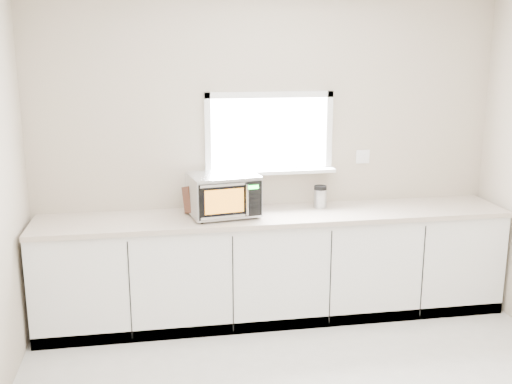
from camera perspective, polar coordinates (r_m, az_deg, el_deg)
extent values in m
cube|color=#B6A591|center=(5.17, 1.20, 3.45)|extent=(4.00, 0.02, 2.70)
cube|color=white|center=(5.12, 1.25, 5.63)|extent=(1.00, 0.02, 0.60)
cube|color=white|center=(5.11, 1.37, 1.98)|extent=(1.12, 0.16, 0.03)
cube|color=white|center=(5.07, 1.30, 9.24)|extent=(1.10, 0.04, 0.05)
cube|color=white|center=(5.16, 1.26, 2.03)|extent=(1.10, 0.04, 0.05)
cube|color=white|center=(5.03, -4.62, 5.45)|extent=(0.05, 0.04, 0.70)
cube|color=white|center=(5.23, 6.95, 5.70)|extent=(0.05, 0.04, 0.70)
cube|color=white|center=(5.39, 10.14, 3.34)|extent=(0.12, 0.01, 0.12)
cube|color=white|center=(5.12, 1.80, -7.20)|extent=(3.92, 0.60, 0.88)
cube|color=beige|center=(4.97, 1.86, -2.27)|extent=(3.92, 0.64, 0.04)
cylinder|color=black|center=(4.70, -5.18, -2.88)|extent=(0.03, 0.03, 0.02)
cylinder|color=black|center=(5.00, -6.09, -1.91)|extent=(0.03, 0.03, 0.02)
cylinder|color=black|center=(4.83, -0.02, -2.40)|extent=(0.03, 0.03, 0.02)
cylinder|color=black|center=(5.12, -1.21, -1.48)|extent=(0.03, 0.03, 0.02)
cube|color=#B4B7BC|center=(4.87, -3.14, -0.25)|extent=(0.59, 0.49, 0.32)
cube|color=black|center=(4.67, -2.42, -0.82)|extent=(0.51, 0.10, 0.28)
cube|color=orange|center=(4.65, -3.02, -0.89)|extent=(0.31, 0.06, 0.19)
cylinder|color=silver|center=(4.69, -0.83, -0.76)|extent=(0.02, 0.02, 0.25)
cube|color=black|center=(4.72, -0.30, -0.65)|extent=(0.13, 0.03, 0.28)
cube|color=#19FF33|center=(4.70, -0.28, 0.47)|extent=(0.09, 0.02, 0.03)
cube|color=silver|center=(4.83, -3.16, 1.64)|extent=(0.59, 0.49, 0.01)
cube|color=#4F291C|center=(4.94, -6.12, -0.70)|extent=(0.16, 0.23, 0.25)
cube|color=black|center=(4.86, -6.25, 0.30)|extent=(0.03, 0.04, 0.09)
cube|color=black|center=(4.87, -5.93, 0.46)|extent=(0.03, 0.04, 0.09)
cube|color=black|center=(4.88, -5.60, 0.27)|extent=(0.03, 0.04, 0.09)
cube|color=black|center=(4.86, -6.10, 0.67)|extent=(0.03, 0.04, 0.09)
cube|color=black|center=(4.87, -5.72, 0.71)|extent=(0.03, 0.04, 0.09)
cylinder|color=brown|center=(5.11, -2.59, 0.31)|extent=(0.34, 0.08, 0.33)
cylinder|color=#B4B7BC|center=(5.17, 6.13, -0.61)|extent=(0.13, 0.13, 0.16)
cylinder|color=black|center=(5.14, 6.16, 0.44)|extent=(0.12, 0.12, 0.04)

